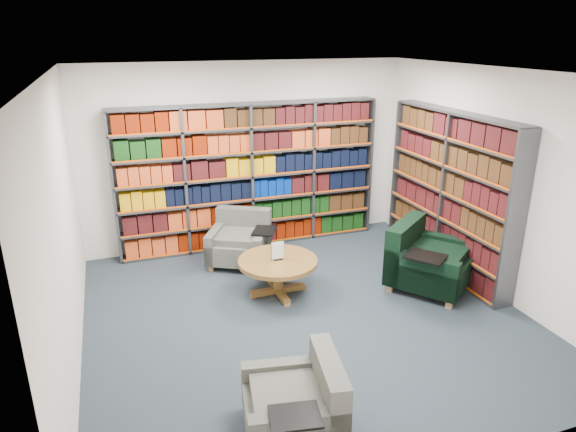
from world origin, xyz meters
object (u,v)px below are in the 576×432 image
object	(u,v)px
chair_teal_left	(241,242)
coffee_table	(278,266)
chair_green_right	(424,262)
chair_teal_front	(301,407)

from	to	relation	value
chair_teal_left	coffee_table	bearing A→B (deg)	-80.42
chair_teal_left	chair_green_right	distance (m)	2.60
chair_teal_left	chair_green_right	world-z (taller)	chair_green_right
chair_green_right	coffee_table	distance (m)	1.92
chair_teal_front	coffee_table	xyz separation A→B (m)	(0.60, 2.41, 0.09)
chair_green_right	chair_teal_front	bearing A→B (deg)	-141.29
chair_teal_left	chair_teal_front	distance (m)	3.58
chair_teal_left	chair_teal_front	world-z (taller)	chair_teal_left
chair_teal_front	coffee_table	distance (m)	2.49
chair_teal_front	coffee_table	world-z (taller)	coffee_table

